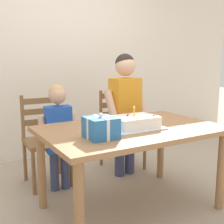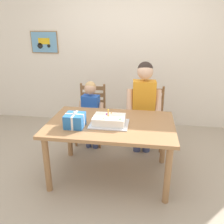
% 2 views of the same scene
% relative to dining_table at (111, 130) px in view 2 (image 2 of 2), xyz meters
% --- Properties ---
extents(ground_plane, '(20.00, 20.00, 0.00)m').
position_rel_dining_table_xyz_m(ground_plane, '(0.00, 0.00, -0.64)').
color(ground_plane, tan).
extents(back_wall, '(6.40, 0.11, 2.60)m').
position_rel_dining_table_xyz_m(back_wall, '(-0.01, 1.79, 0.66)').
color(back_wall, silver).
rests_on(back_wall, ground).
extents(dining_table, '(1.48, 0.96, 0.73)m').
position_rel_dining_table_xyz_m(dining_table, '(0.00, 0.00, 0.00)').
color(dining_table, '#9E7047').
rests_on(dining_table, ground).
extents(birthday_cake, '(0.44, 0.34, 0.19)m').
position_rel_dining_table_xyz_m(birthday_cake, '(-0.01, -0.05, 0.14)').
color(birthday_cake, silver).
rests_on(birthday_cake, dining_table).
extents(gift_box_red_large, '(0.22, 0.22, 0.19)m').
position_rel_dining_table_xyz_m(gift_box_red_large, '(-0.38, -0.17, 0.17)').
color(gift_box_red_large, '#286BB7').
rests_on(gift_box_red_large, dining_table).
extents(chair_left, '(0.43, 0.43, 0.92)m').
position_rel_dining_table_xyz_m(chair_left, '(-0.46, 0.90, -0.17)').
color(chair_left, brown).
rests_on(chair_left, ground).
extents(chair_right, '(0.43, 0.43, 0.92)m').
position_rel_dining_table_xyz_m(chair_right, '(0.46, 0.90, -0.17)').
color(chair_right, brown).
rests_on(chair_right, ground).
extents(child_older, '(0.50, 0.29, 1.34)m').
position_rel_dining_table_xyz_m(child_older, '(0.37, 0.66, 0.18)').
color(child_older, '#38426B').
rests_on(child_older, ground).
extents(child_younger, '(0.39, 0.23, 1.05)m').
position_rel_dining_table_xyz_m(child_younger, '(-0.40, 0.66, 0.00)').
color(child_younger, '#38426B').
rests_on(child_younger, ground).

